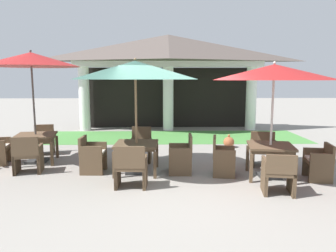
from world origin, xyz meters
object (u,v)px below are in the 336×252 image
at_px(patio_umbrella_near_foreground, 31,60).
at_px(patio_chair_mid_right_west, 92,155).
at_px(patio_chair_mid_right_north, 141,147).
at_px(patio_chair_mid_left_east, 319,162).
at_px(patio_table_near_foreground, 36,138).
at_px(patio_chair_mid_right_south, 131,167).
at_px(patio_chair_mid_left_north, 263,150).
at_px(patio_table_mid_left, 270,149).
at_px(terracotta_urn, 229,142).
at_px(patio_umbrella_mid_left, 274,73).
at_px(patio_chair_mid_left_west, 222,158).
at_px(patio_chair_mid_right_east, 182,155).
at_px(patio_table_mid_right, 136,147).
at_px(patio_umbrella_mid_right, 135,71).
at_px(patio_chair_near_foreground_south, 28,156).
at_px(patio_chair_mid_left_south, 278,173).
at_px(patio_chair_near_foreground_north, 43,141).

height_order(patio_umbrella_near_foreground, patio_chair_mid_right_west, patio_umbrella_near_foreground).
distance_m(patio_chair_mid_right_north, patio_chair_mid_right_west, 1.50).
bearing_deg(patio_chair_mid_left_east, patio_table_near_foreground, 86.77).
xyz_separation_m(patio_table_near_foreground, patio_chair_mid_right_west, (1.67, -0.94, -0.24)).
distance_m(patio_chair_mid_right_south, patio_chair_mid_right_west, 1.50).
distance_m(patio_chair_mid_left_north, patio_chair_mid_right_west, 4.30).
height_order(patio_table_mid_left, terracotta_urn, patio_table_mid_left).
height_order(patio_table_near_foreground, patio_umbrella_mid_left, patio_umbrella_mid_left).
bearing_deg(patio_chair_mid_left_north, patio_table_near_foreground, 6.37).
height_order(patio_table_near_foreground, patio_chair_mid_left_west, patio_chair_mid_left_west).
bearing_deg(patio_chair_mid_right_south, patio_chair_mid_right_east, 44.96).
relative_size(patio_table_mid_right, patio_umbrella_mid_right, 0.35).
bearing_deg(patio_table_mid_left, patio_chair_mid_left_east, -10.13).
height_order(patio_umbrella_near_foreground, terracotta_urn, patio_umbrella_near_foreground).
bearing_deg(patio_chair_mid_right_west, patio_table_near_foreground, -117.53).
distance_m(patio_chair_near_foreground_south, patio_chair_mid_left_east, 6.64).
bearing_deg(patio_table_mid_left, terracotta_urn, 94.57).
bearing_deg(patio_chair_mid_right_north, patio_table_near_foreground, 3.78).
xyz_separation_m(patio_chair_mid_right_south, patio_chair_mid_right_west, (-1.02, 1.10, -0.01)).
height_order(patio_chair_mid_left_south, patio_chair_mid_right_west, patio_chair_mid_right_west).
bearing_deg(patio_table_mid_right, patio_table_near_foreground, 160.25).
xyz_separation_m(patio_chair_mid_right_north, patio_chair_mid_right_east, (1.03, -1.10, 0.02)).
distance_m(patio_table_near_foreground, terracotta_urn, 5.79).
bearing_deg(patio_table_mid_left, patio_chair_mid_right_east, 168.13).
height_order(patio_umbrella_mid_left, patio_table_mid_right, patio_umbrella_mid_left).
xyz_separation_m(patio_chair_mid_left_south, patio_table_mid_right, (-2.84, 1.48, 0.21)).
relative_size(patio_table_near_foreground, patio_chair_mid_right_south, 1.26).
height_order(patio_umbrella_near_foreground, patio_umbrella_mid_right, patio_umbrella_near_foreground).
relative_size(patio_umbrella_mid_right, patio_chair_mid_right_east, 3.17).
distance_m(patio_chair_mid_left_south, patio_chair_mid_right_east, 2.29).
bearing_deg(patio_chair_mid_left_east, patio_chair_mid_left_south, 134.98).
height_order(patio_umbrella_mid_left, patio_chair_mid_right_east, patio_umbrella_mid_left).
distance_m(patio_table_mid_right, patio_chair_mid_right_north, 1.09).
bearing_deg(patio_chair_mid_left_north, patio_chair_near_foreground_south, 15.88).
bearing_deg(patio_chair_mid_right_north, patio_chair_mid_right_west, 45.22).
distance_m(patio_table_near_foreground, patio_chair_near_foreground_north, 1.02).
height_order(patio_chair_mid_left_east, patio_chair_mid_right_east, patio_chair_mid_right_east).
xyz_separation_m(patio_table_mid_left, patio_chair_mid_right_north, (-2.99, 1.52, -0.25)).
xyz_separation_m(patio_table_mid_left, patio_chair_mid_left_east, (1.03, -0.18, -0.25)).
bearing_deg(patio_umbrella_mid_left, patio_chair_mid_right_south, -168.61).
distance_m(patio_chair_mid_right_south, terracotta_urn, 4.72).
bearing_deg(patio_table_mid_left, patio_chair_near_foreground_south, 175.33).
height_order(patio_table_near_foreground, patio_chair_mid_right_east, patio_chair_mid_right_east).
bearing_deg(patio_chair_mid_left_south, terracotta_urn, 101.07).
distance_m(patio_table_mid_right, patio_chair_mid_right_east, 1.09).
bearing_deg(patio_chair_mid_left_west, terracotta_urn, 175.39).
bearing_deg(patio_chair_mid_right_south, terracotta_urn, 55.35).
bearing_deg(patio_chair_near_foreground_south, patio_chair_mid_left_east, -15.49).
relative_size(patio_chair_near_foreground_north, patio_chair_mid_right_north, 0.94).
bearing_deg(patio_table_mid_right, patio_chair_mid_left_west, -7.52).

